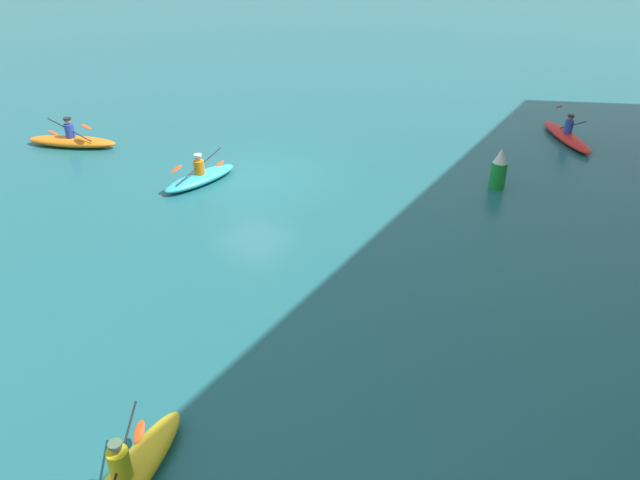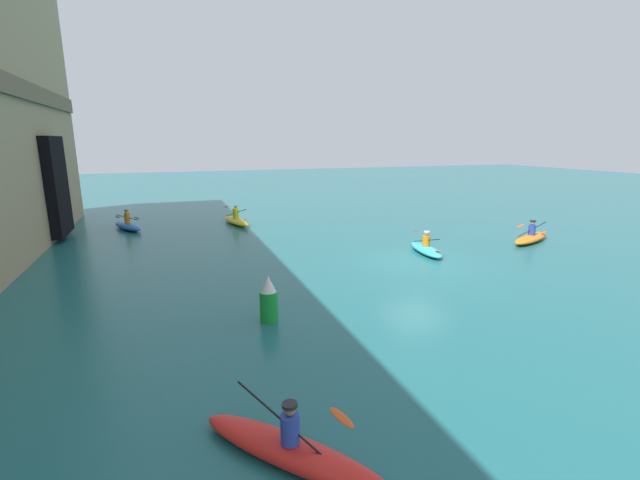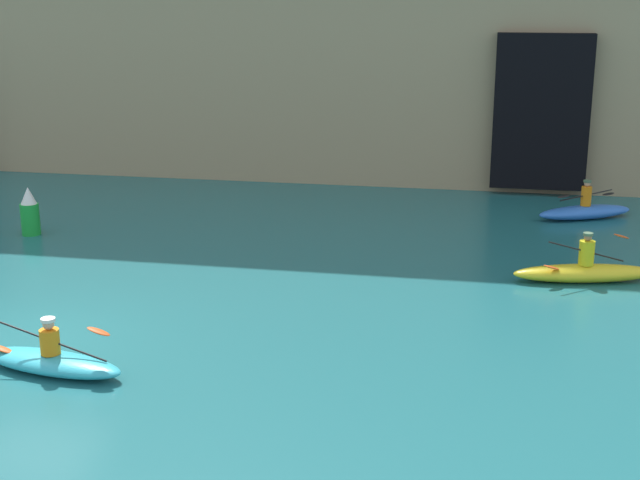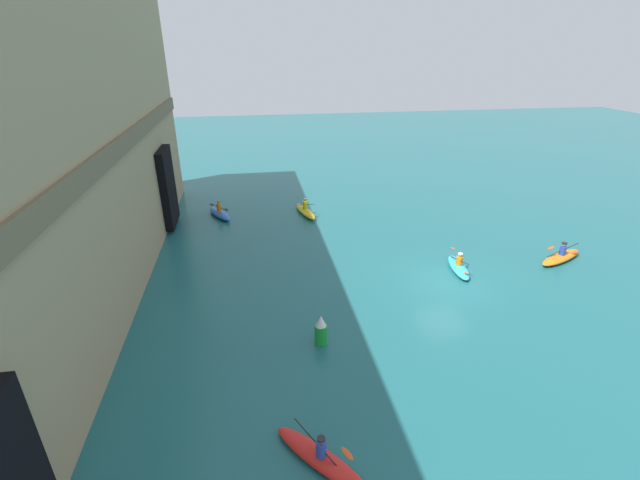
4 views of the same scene
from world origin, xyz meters
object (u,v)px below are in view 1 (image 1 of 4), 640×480
Objects in this scene: marker_buoy at (499,170)px; kayak_orange at (72,140)px; kayak_cyan at (200,177)px; kayak_red at (567,136)px.

kayak_orange is at bearing -70.93° from marker_buoy.
kayak_red is (-10.45, 9.37, -0.01)m from kayak_cyan.
kayak_red reaches higher than kayak_cyan.
marker_buoy reaches higher than kayak_cyan.
kayak_orange is 2.58× the size of marker_buoy.
kayak_cyan is at bearing -59.57° from marker_buoy.
kayak_red is 2.29× the size of marker_buoy.
kayak_orange is at bearing 83.27° from kayak_red.
kayak_cyan is 0.84× the size of kayak_orange.
kayak_orange is (10.58, -15.67, 0.03)m from kayak_red.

